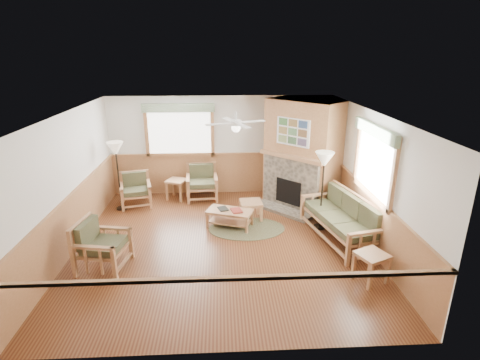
{
  "coord_description": "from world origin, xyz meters",
  "views": [
    {
      "loc": [
        -0.0,
        -6.98,
        3.83
      ],
      "look_at": [
        0.4,
        0.7,
        1.15
      ],
      "focal_mm": 28.0,
      "sensor_mm": 36.0,
      "label": 1
    }
  ],
  "objects_px": {
    "footstool": "(251,210)",
    "coffee_table": "(230,218)",
    "end_table_chairs": "(177,189)",
    "end_table_sofa": "(371,268)",
    "sofa": "(340,218)",
    "armchair_back_right": "(202,182)",
    "armchair_back_left": "(136,190)",
    "floor_lamp_left": "(119,176)",
    "floor_lamp_right": "(322,191)",
    "armchair_left": "(103,245)"
  },
  "relations": [
    {
      "from": "armchair_back_left",
      "to": "end_table_chairs",
      "type": "bearing_deg",
      "value": 7.59
    },
    {
      "from": "armchair_left",
      "to": "footstool",
      "type": "relative_size",
      "value": 1.82
    },
    {
      "from": "sofa",
      "to": "footstool",
      "type": "distance_m",
      "value": 2.12
    },
    {
      "from": "armchair_back_left",
      "to": "coffee_table",
      "type": "height_order",
      "value": "armchair_back_left"
    },
    {
      "from": "sofa",
      "to": "footstool",
      "type": "xyz_separation_m",
      "value": [
        -1.79,
        1.11,
        -0.26
      ]
    },
    {
      "from": "end_table_sofa",
      "to": "footstool",
      "type": "distance_m",
      "value": 3.26
    },
    {
      "from": "footstool",
      "to": "floor_lamp_left",
      "type": "relative_size",
      "value": 0.29
    },
    {
      "from": "floor_lamp_left",
      "to": "floor_lamp_right",
      "type": "xyz_separation_m",
      "value": [
        4.76,
        -1.32,
        0.02
      ]
    },
    {
      "from": "armchair_left",
      "to": "coffee_table",
      "type": "relative_size",
      "value": 0.91
    },
    {
      "from": "end_table_chairs",
      "to": "footstool",
      "type": "relative_size",
      "value": 1.08
    },
    {
      "from": "sofa",
      "to": "coffee_table",
      "type": "height_order",
      "value": "sofa"
    },
    {
      "from": "armchair_back_left",
      "to": "footstool",
      "type": "distance_m",
      "value": 3.07
    },
    {
      "from": "coffee_table",
      "to": "armchair_back_right",
      "type": "bearing_deg",
      "value": 132.0
    },
    {
      "from": "sofa",
      "to": "armchair_left",
      "type": "height_order",
      "value": "sofa"
    },
    {
      "from": "end_table_sofa",
      "to": "footstool",
      "type": "relative_size",
      "value": 1.08
    },
    {
      "from": "armchair_left",
      "to": "footstool",
      "type": "xyz_separation_m",
      "value": [
        2.88,
        1.97,
        -0.24
      ]
    },
    {
      "from": "armchair_back_right",
      "to": "footstool",
      "type": "bearing_deg",
      "value": -52.26
    },
    {
      "from": "end_table_chairs",
      "to": "end_table_sofa",
      "type": "bearing_deg",
      "value": -47.13
    },
    {
      "from": "end_table_chairs",
      "to": "footstool",
      "type": "bearing_deg",
      "value": -35.87
    },
    {
      "from": "armchair_back_right",
      "to": "coffee_table",
      "type": "distance_m",
      "value": 1.93
    },
    {
      "from": "armchair_back_left",
      "to": "armchair_left",
      "type": "height_order",
      "value": "armchair_left"
    },
    {
      "from": "floor_lamp_left",
      "to": "floor_lamp_right",
      "type": "bearing_deg",
      "value": -15.44
    },
    {
      "from": "armchair_back_left",
      "to": "floor_lamp_right",
      "type": "relative_size",
      "value": 0.47
    },
    {
      "from": "coffee_table",
      "to": "end_table_sofa",
      "type": "distance_m",
      "value": 3.29
    },
    {
      "from": "armchair_back_right",
      "to": "coffee_table",
      "type": "bearing_deg",
      "value": -72.38
    },
    {
      "from": "footstool",
      "to": "floor_lamp_right",
      "type": "xyz_separation_m",
      "value": [
        1.52,
        -0.56,
        0.67
      ]
    },
    {
      "from": "sofa",
      "to": "armchair_back_left",
      "type": "bearing_deg",
      "value": -126.89
    },
    {
      "from": "coffee_table",
      "to": "end_table_sofa",
      "type": "height_order",
      "value": "end_table_sofa"
    },
    {
      "from": "sofa",
      "to": "footstool",
      "type": "bearing_deg",
      "value": -134.8
    },
    {
      "from": "sofa",
      "to": "floor_lamp_right",
      "type": "relative_size",
      "value": 1.16
    },
    {
      "from": "footstool",
      "to": "coffee_table",
      "type": "bearing_deg",
      "value": -141.99
    },
    {
      "from": "coffee_table",
      "to": "end_table_sofa",
      "type": "bearing_deg",
      "value": -23.18
    },
    {
      "from": "sofa",
      "to": "coffee_table",
      "type": "relative_size",
      "value": 2.06
    },
    {
      "from": "coffee_table",
      "to": "floor_lamp_right",
      "type": "height_order",
      "value": "floor_lamp_right"
    },
    {
      "from": "armchair_back_right",
      "to": "armchair_left",
      "type": "xyz_separation_m",
      "value": [
        -1.67,
        -3.34,
        0.01
      ]
    },
    {
      "from": "end_table_chairs",
      "to": "floor_lamp_right",
      "type": "height_order",
      "value": "floor_lamp_right"
    },
    {
      "from": "end_table_sofa",
      "to": "sofa",
      "type": "bearing_deg",
      "value": 92.81
    },
    {
      "from": "end_table_chairs",
      "to": "floor_lamp_right",
      "type": "xyz_separation_m",
      "value": [
        3.42,
        -1.93,
        0.62
      ]
    },
    {
      "from": "footstool",
      "to": "end_table_chairs",
      "type": "bearing_deg",
      "value": 144.13
    },
    {
      "from": "sofa",
      "to": "armchair_back_left",
      "type": "xyz_separation_m",
      "value": [
        -4.69,
        2.09,
        -0.06
      ]
    },
    {
      "from": "armchair_back_right",
      "to": "end_table_chairs",
      "type": "relative_size",
      "value": 1.67
    },
    {
      "from": "armchair_back_left",
      "to": "armchair_back_right",
      "type": "height_order",
      "value": "armchair_back_right"
    },
    {
      "from": "floor_lamp_left",
      "to": "armchair_back_left",
      "type": "bearing_deg",
      "value": 33.09
    },
    {
      "from": "floor_lamp_right",
      "to": "end_table_sofa",
      "type": "bearing_deg",
      "value": -80.93
    },
    {
      "from": "armchair_back_right",
      "to": "end_table_sofa",
      "type": "relative_size",
      "value": 1.67
    },
    {
      "from": "armchair_back_left",
      "to": "floor_lamp_right",
      "type": "height_order",
      "value": "floor_lamp_right"
    },
    {
      "from": "sofa",
      "to": "end_table_sofa",
      "type": "relative_size",
      "value": 3.81
    },
    {
      "from": "armchair_back_right",
      "to": "floor_lamp_right",
      "type": "xyz_separation_m",
      "value": [
        2.74,
        -1.93,
        0.44
      ]
    },
    {
      "from": "coffee_table",
      "to": "footstool",
      "type": "bearing_deg",
      "value": 58.49
    },
    {
      "from": "sofa",
      "to": "armchair_left",
      "type": "distance_m",
      "value": 4.75
    }
  ]
}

